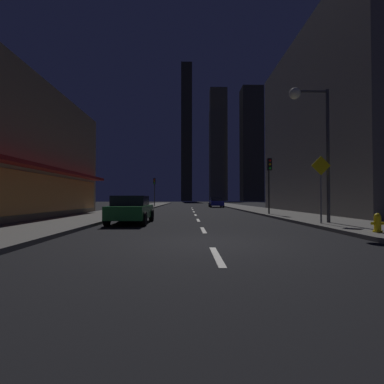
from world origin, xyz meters
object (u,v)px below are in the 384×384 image
Objects in this scene: traffic_light_far_left at (154,186)px; pedestrian_crossing_sign at (321,183)px; fire_hydrant_far_left at (130,208)px; fire_hydrant_yellow_near at (377,223)px; traffic_light_near_right at (269,173)px; street_lamp_right at (311,122)px; car_parked_far at (216,202)px; car_parked_near at (131,209)px.

pedestrian_crossing_sign is (11.10, -28.75, -1.18)m from traffic_light_far_left.
fire_hydrant_far_left is at bearing 132.08° from pedestrian_crossing_sign.
fire_hydrant_yellow_near and fire_hydrant_far_left have the same top height.
traffic_light_near_right reaches higher than fire_hydrant_far_left.
traffic_light_near_right is 7.58m from street_lamp_right.
street_lamp_right is 3.10m from pedestrian_crossing_sign.
traffic_light_far_left is 30.33m from street_lamp_right.
traffic_light_near_right is at bearing 89.06° from street_lamp_right.
pedestrian_crossing_sign reaches higher than car_parked_far.
fire_hydrant_yellow_near is 3.77m from pedestrian_crossing_sign.
pedestrian_crossing_sign is at bearing -68.89° from traffic_light_far_left.
car_parked_far is at bearing 94.21° from fire_hydrant_yellow_near.
pedestrian_crossing_sign reaches higher than fire_hydrant_yellow_near.
fire_hydrant_far_left is 12.70m from traffic_light_near_right.
fire_hydrant_far_left is (-9.50, -15.10, -0.29)m from car_parked_far.
street_lamp_right is at bearing -90.94° from traffic_light_near_right.
traffic_light_near_right is (-0.40, 11.27, 2.74)m from fire_hydrant_yellow_near.
car_parked_near is 1.34× the size of pedestrian_crossing_sign.
fire_hydrant_far_left is at bearing -122.17° from car_parked_far.
traffic_light_near_right is 0.64× the size of street_lamp_right.
car_parked_far is 9.47m from traffic_light_far_left.
car_parked_far is at bearing 94.11° from pedestrian_crossing_sign.
car_parked_far is at bearing 57.83° from fire_hydrant_far_left.
pedestrian_crossing_sign is (9.20, -1.77, 1.28)m from car_parked_near.
pedestrian_crossing_sign is (11.50, -12.74, 1.56)m from fire_hydrant_far_left.
fire_hydrant_far_left is 0.16× the size of traffic_light_near_right.
traffic_light_near_right is (1.90, -19.99, 2.45)m from car_parked_far.
car_parked_near is 9.46m from pedestrian_crossing_sign.
traffic_light_far_left is at bearing 94.03° from car_parked_near.
car_parked_far reaches higher than fire_hydrant_far_left.
car_parked_far is 6.48× the size of fire_hydrant_far_left.
car_parked_near is 27.16m from traffic_light_far_left.
traffic_light_far_left is (-11.40, 32.17, 2.74)m from fire_hydrant_yellow_near.
car_parked_far is 27.94m from pedestrian_crossing_sign.
car_parked_far is 31.35m from fire_hydrant_yellow_near.
traffic_light_near_right and traffic_light_far_left have the same top height.
traffic_light_far_left reaches higher than fire_hydrant_far_left.
traffic_light_near_right is (9.10, 6.08, 2.45)m from car_parked_near.
traffic_light_far_left is at bearing 117.76° from traffic_light_near_right.
traffic_light_far_left is 1.33× the size of pedestrian_crossing_sign.
fire_hydrant_far_left is 0.21× the size of pedestrian_crossing_sign.
car_parked_near is at bearing 169.08° from pedestrian_crossing_sign.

